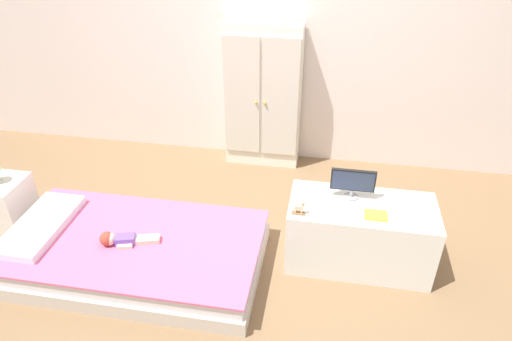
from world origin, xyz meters
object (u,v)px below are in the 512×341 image
bed (135,252)px  nightstand (5,204)px  book_yellow (376,215)px  wardrobe (263,97)px  doll (119,239)px  tv_monitor (353,182)px  rocking_horse_toy (300,208)px  tv_stand (359,234)px

bed → nightstand: size_ratio=4.38×
bed → book_yellow: (1.59, 0.20, 0.38)m
nightstand → wardrobe: bearing=36.4°
doll → bed: bearing=40.7°
tv_monitor → bed: bearing=-165.0°
doll → tv_monitor: tv_monitor is taller
tv_monitor → book_yellow: 0.27m
bed → rocking_horse_toy: (1.11, 0.14, 0.42)m
doll → wardrobe: wardrobe is taller
book_yellow → tv_stand: bearing=124.8°
tv_stand → rocking_horse_toy: size_ratio=9.34×
doll → wardrobe: bearing=66.4°
bed → tv_monitor: bearing=15.0°
wardrobe → tv_monitor: wardrobe is taller
nightstand → tv_stand: tv_stand is taller
bed → doll: bearing=-139.3°
doll → rocking_horse_toy: size_ratio=3.73×
bed → nightstand: bearing=167.7°
tv_monitor → rocking_horse_toy: (-0.32, -0.24, -0.08)m
nightstand → wardrobe: wardrobe is taller
bed → rocking_horse_toy: rocking_horse_toy is taller
bed → nightstand: nightstand is taller
wardrobe → book_yellow: wardrobe is taller
bed → tv_stand: size_ratio=1.80×
bed → nightstand: (-1.15, 0.25, 0.09)m
bed → rocking_horse_toy: size_ratio=16.85×
tv_monitor → doll: bearing=-163.6°
wardrobe → rocking_horse_toy: wardrobe is taller
tv_stand → wardrobe: bearing=124.9°
tv_stand → book_yellow: 0.28m
wardrobe → doll: bearing=-113.6°
tv_stand → tv_monitor: size_ratio=3.31×
wardrobe → tv_stand: (0.88, -1.26, -0.42)m
wardrobe → tv_stand: 1.59m
bed → tv_monitor: 1.57m
tv_stand → book_yellow: book_yellow is taller
doll → tv_stand: (1.59, 0.36, -0.02)m
tv_monitor → rocking_horse_toy: bearing=-143.4°
nightstand → wardrobe: (1.79, 1.32, 0.46)m
bed → wardrobe: 1.78m
nightstand → book_yellow: size_ratio=2.79×
tv_stand → tv_monitor: tv_monitor is taller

